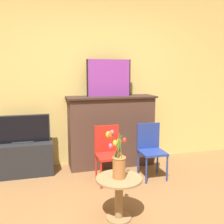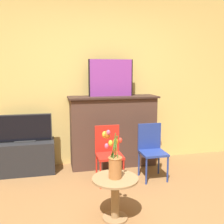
# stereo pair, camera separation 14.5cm
# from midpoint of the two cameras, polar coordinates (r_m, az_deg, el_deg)

# --- Properties ---
(wall_back) EXTENTS (8.00, 0.06, 2.70)m
(wall_back) POSITION_cam_midpoint_polar(r_m,az_deg,el_deg) (4.13, -4.89, 7.36)
(wall_back) COLOR #E0BC66
(wall_back) RESTS_ON ground
(fireplace_mantel) EXTENTS (1.35, 0.43, 1.08)m
(fireplace_mantel) POSITION_cam_midpoint_polar(r_m,az_deg,el_deg) (4.06, -1.26, -3.96)
(fireplace_mantel) COLOR #4C3328
(fireplace_mantel) RESTS_ON ground
(painting) EXTENTS (0.68, 0.03, 0.55)m
(painting) POSITION_cam_midpoint_polar(r_m,az_deg,el_deg) (3.96, -1.72, 7.44)
(painting) COLOR black
(painting) RESTS_ON fireplace_mantel
(tv_stand) EXTENTS (0.80, 0.41, 0.46)m
(tv_stand) POSITION_cam_midpoint_polar(r_m,az_deg,el_deg) (4.02, -19.62, -9.47)
(tv_stand) COLOR #232326
(tv_stand) RESTS_ON ground
(tv_monitor) EXTENTS (0.75, 0.12, 0.40)m
(tv_monitor) POSITION_cam_midpoint_polar(r_m,az_deg,el_deg) (3.91, -19.94, -3.58)
(tv_monitor) COLOR #2D2D2D
(tv_monitor) RESTS_ON tv_stand
(chair_red) EXTENTS (0.33, 0.33, 0.74)m
(chair_red) POSITION_cam_midpoint_polar(r_m,az_deg,el_deg) (3.50, -1.99, -8.32)
(chair_red) COLOR red
(chair_red) RESTS_ON ground
(chair_blue) EXTENTS (0.33, 0.33, 0.74)m
(chair_blue) POSITION_cam_midpoint_polar(r_m,az_deg,el_deg) (3.67, 7.29, -7.57)
(chair_blue) COLOR navy
(chair_blue) RESTS_ON ground
(side_table) EXTENTS (0.46, 0.46, 0.43)m
(side_table) POSITION_cam_midpoint_polar(r_m,az_deg,el_deg) (2.70, -0.08, -16.98)
(side_table) COLOR #99754C
(side_table) RESTS_ON ground
(vase_tulips) EXTENTS (0.18, 0.19, 0.47)m
(vase_tulips) POSITION_cam_midpoint_polar(r_m,az_deg,el_deg) (2.58, -0.31, -10.67)
(vase_tulips) COLOR #AD6B38
(vase_tulips) RESTS_ON side_table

